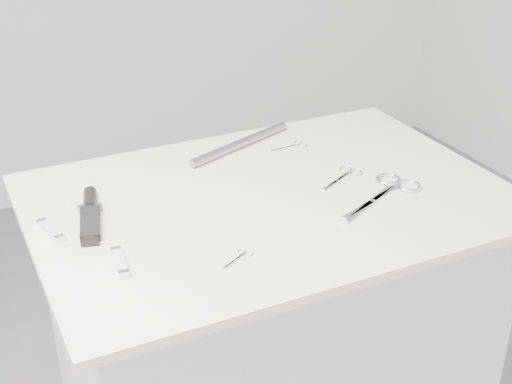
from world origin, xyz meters
name	(u,v)px	position (x,y,z in m)	size (l,w,h in m)	color
plinth	(269,367)	(0.00, 0.00, 0.45)	(0.90, 0.60, 0.90)	beige
display_board	(271,200)	(0.00, 0.00, 0.91)	(1.00, 0.70, 0.02)	beige
large_shears	(389,189)	(0.24, -0.09, 0.92)	(0.24, 0.16, 0.01)	silver
embroidery_scissors_a	(345,175)	(0.19, 0.01, 0.92)	(0.13, 0.09, 0.00)	silver
embroidery_scissors_b	(293,146)	(0.17, 0.21, 0.92)	(0.10, 0.04, 0.00)	silver
tiny_scissors	(240,257)	(-0.16, -0.19, 0.92)	(0.07, 0.05, 0.00)	silver
sheathed_knife	(90,213)	(-0.37, 0.08, 0.93)	(0.08, 0.20, 0.03)	black
pocket_knife_a	(50,230)	(-0.45, 0.05, 0.93)	(0.04, 0.09, 0.01)	beige
pocket_knife_b	(120,262)	(-0.36, -0.12, 0.93)	(0.03, 0.09, 0.01)	beige
metal_rail	(240,144)	(0.05, 0.26, 0.93)	(0.02, 0.02, 0.32)	gray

